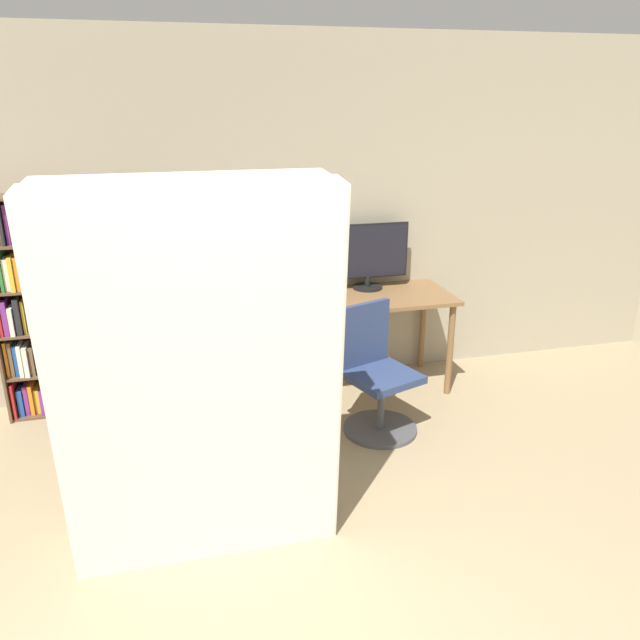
{
  "coord_description": "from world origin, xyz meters",
  "views": [
    {
      "loc": [
        -0.3,
        -1.35,
        2.24
      ],
      "look_at": [
        0.5,
        1.84,
        1.05
      ],
      "focal_mm": 35.0,
      "sensor_mm": 36.0,
      "label": 1
    }
  ],
  "objects_px": {
    "bookshelf": "(44,312)",
    "mattress_far": "(198,367)",
    "monitor": "(368,254)",
    "mattress_near": "(202,388)",
    "office_chair": "(377,382)"
  },
  "relations": [
    {
      "from": "office_chair",
      "to": "mattress_far",
      "type": "relative_size",
      "value": 0.47
    },
    {
      "from": "monitor",
      "to": "mattress_near",
      "type": "height_order",
      "value": "mattress_near"
    },
    {
      "from": "monitor",
      "to": "mattress_far",
      "type": "relative_size",
      "value": 0.34
    },
    {
      "from": "monitor",
      "to": "mattress_near",
      "type": "relative_size",
      "value": 0.34
    },
    {
      "from": "monitor",
      "to": "mattress_near",
      "type": "distance_m",
      "value": 2.37
    },
    {
      "from": "monitor",
      "to": "bookshelf",
      "type": "xyz_separation_m",
      "value": [
        -2.43,
        0.02,
        -0.28
      ]
    },
    {
      "from": "bookshelf",
      "to": "mattress_far",
      "type": "relative_size",
      "value": 0.84
    },
    {
      "from": "mattress_near",
      "to": "bookshelf",
      "type": "bearing_deg",
      "value": 117.57
    },
    {
      "from": "mattress_far",
      "to": "monitor",
      "type": "bearing_deg",
      "value": 48.72
    },
    {
      "from": "bookshelf",
      "to": "mattress_near",
      "type": "distance_m",
      "value": 2.16
    },
    {
      "from": "monitor",
      "to": "mattress_far",
      "type": "distance_m",
      "value": 2.18
    },
    {
      "from": "office_chair",
      "to": "bookshelf",
      "type": "distance_m",
      "value": 2.43
    },
    {
      "from": "office_chair",
      "to": "mattress_near",
      "type": "bearing_deg",
      "value": -139.98
    },
    {
      "from": "mattress_far",
      "to": "bookshelf",
      "type": "bearing_deg",
      "value": 120.96
    },
    {
      "from": "bookshelf",
      "to": "mattress_near",
      "type": "xyz_separation_m",
      "value": [
        0.99,
        -1.9,
        0.18
      ]
    }
  ]
}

